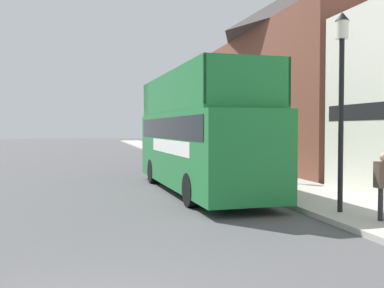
{
  "coord_description": "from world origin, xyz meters",
  "views": [
    {
      "loc": [
        0.17,
        -5.01,
        2.28
      ],
      "look_at": [
        4.19,
        12.1,
        1.65
      ],
      "focal_mm": 42.0,
      "sensor_mm": 36.0,
      "label": 1
    }
  ],
  "objects_px": {
    "parked_car_ahead_of_bus": "(177,160)",
    "pedestrian_third": "(384,180)",
    "tour_bus": "(198,141)",
    "lamp_post_nearest": "(342,76)",
    "lamp_post_second": "(237,103)",
    "lamp_post_third": "(197,111)"
  },
  "relations": [
    {
      "from": "tour_bus",
      "to": "pedestrian_third",
      "type": "bearing_deg",
      "value": -69.18
    },
    {
      "from": "lamp_post_nearest",
      "to": "lamp_post_third",
      "type": "bearing_deg",
      "value": 90.02
    },
    {
      "from": "parked_car_ahead_of_bus",
      "to": "lamp_post_second",
      "type": "relative_size",
      "value": 1.01
    },
    {
      "from": "lamp_post_nearest",
      "to": "lamp_post_second",
      "type": "distance_m",
      "value": 7.57
    },
    {
      "from": "parked_car_ahead_of_bus",
      "to": "lamp_post_second",
      "type": "bearing_deg",
      "value": -71.57
    },
    {
      "from": "parked_car_ahead_of_bus",
      "to": "lamp_post_nearest",
      "type": "distance_m",
      "value": 12.52
    },
    {
      "from": "lamp_post_nearest",
      "to": "lamp_post_second",
      "type": "xyz_separation_m",
      "value": [
        -0.16,
        7.56,
        -0.29
      ]
    },
    {
      "from": "pedestrian_third",
      "to": "lamp_post_third",
      "type": "xyz_separation_m",
      "value": [
        -0.38,
        16.33,
        2.16
      ]
    },
    {
      "from": "tour_bus",
      "to": "lamp_post_third",
      "type": "distance_m",
      "value": 10.24
    },
    {
      "from": "parked_car_ahead_of_bus",
      "to": "pedestrian_third",
      "type": "bearing_deg",
      "value": -82.55
    },
    {
      "from": "parked_car_ahead_of_bus",
      "to": "lamp_post_third",
      "type": "relative_size",
      "value": 1.02
    },
    {
      "from": "tour_bus",
      "to": "pedestrian_third",
      "type": "distance_m",
      "value": 7.1
    },
    {
      "from": "tour_bus",
      "to": "pedestrian_third",
      "type": "xyz_separation_m",
      "value": [
        2.8,
        -6.49,
        -0.72
      ]
    },
    {
      "from": "tour_bus",
      "to": "lamp_post_second",
      "type": "height_order",
      "value": "lamp_post_second"
    },
    {
      "from": "tour_bus",
      "to": "lamp_post_third",
      "type": "bearing_deg",
      "value": 73.63
    },
    {
      "from": "parked_car_ahead_of_bus",
      "to": "lamp_post_nearest",
      "type": "relative_size",
      "value": 0.91
    },
    {
      "from": "pedestrian_third",
      "to": "lamp_post_second",
      "type": "xyz_separation_m",
      "value": [
        -0.54,
        8.77,
        2.21
      ]
    },
    {
      "from": "tour_bus",
      "to": "lamp_post_second",
      "type": "distance_m",
      "value": 3.54
    },
    {
      "from": "lamp_post_nearest",
      "to": "lamp_post_third",
      "type": "height_order",
      "value": "lamp_post_nearest"
    },
    {
      "from": "tour_bus",
      "to": "lamp_post_third",
      "type": "height_order",
      "value": "lamp_post_third"
    },
    {
      "from": "lamp_post_second",
      "to": "lamp_post_third",
      "type": "bearing_deg",
      "value": 88.85
    },
    {
      "from": "pedestrian_third",
      "to": "lamp_post_second",
      "type": "height_order",
      "value": "lamp_post_second"
    }
  ]
}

